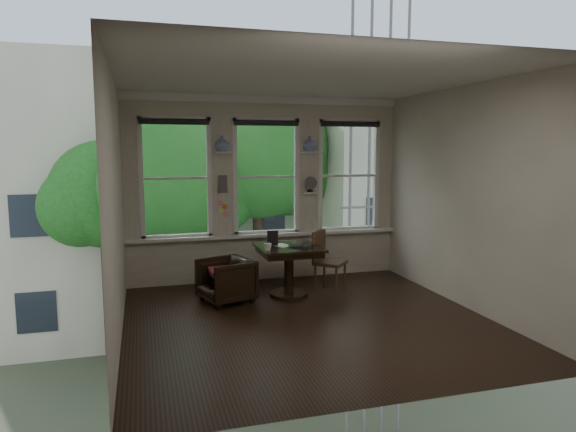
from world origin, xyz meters
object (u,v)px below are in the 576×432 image
object	(u,v)px
table	(289,271)
armchair_left	(226,280)
side_chair_right	(330,262)
laptop	(300,247)
mug	(268,247)

from	to	relation	value
table	armchair_left	xyz separation A→B (m)	(-0.93, -0.03, -0.06)
table	side_chair_right	bearing A→B (deg)	5.53
table	armchair_left	distance (m)	0.94
side_chair_right	laptop	world-z (taller)	side_chair_right
side_chair_right	mug	size ratio (longest dim) A/B	8.47
side_chair_right	mug	xyz separation A→B (m)	(-1.04, -0.29, 0.34)
laptop	table	bearing A→B (deg)	149.67
armchair_left	mug	distance (m)	0.77
table	side_chair_right	distance (m)	0.68
side_chair_right	laptop	distance (m)	0.68
armchair_left	mug	world-z (taller)	mug
table	mug	distance (m)	0.61
table	laptop	distance (m)	0.44
armchair_left	side_chair_right	size ratio (longest dim) A/B	0.75
table	laptop	size ratio (longest dim) A/B	2.60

